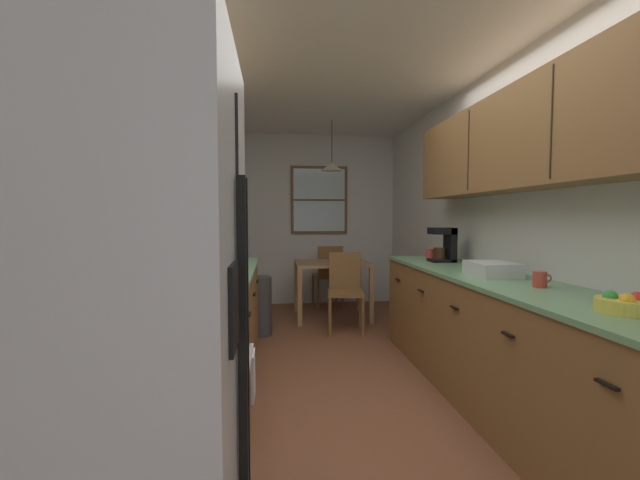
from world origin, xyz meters
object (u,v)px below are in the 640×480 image
at_px(microwave_over_range, 142,127).
at_px(dish_rack, 492,269).
at_px(stove_range, 175,398).
at_px(mug_spare, 540,279).
at_px(fruit_bowl, 624,304).
at_px(dining_chair_far, 329,273).
at_px(storage_canister, 192,274).
at_px(trash_bin, 259,306).
at_px(dining_chair_near, 345,287).
at_px(mug_by_coffeemaker, 431,254).
at_px(coffee_maker, 445,244).
at_px(dining_table, 332,271).
at_px(refrigerator, 120,360).

bearing_deg(microwave_over_range, dish_rack, 19.93).
relative_size(stove_range, mug_spare, 9.51).
relative_size(microwave_over_range, fruit_bowl, 2.72).
bearing_deg(stove_range, dish_rack, 20.97).
height_order(dining_chair_far, mug_spare, mug_spare).
bearing_deg(storage_canister, trash_bin, 81.85).
height_order(dining_chair_near, mug_by_coffeemaker, mug_by_coffeemaker).
bearing_deg(dish_rack, mug_spare, -84.69).
bearing_deg(dish_rack, coffee_maker, 86.64).
bearing_deg(coffee_maker, mug_by_coffeemaker, 102.05).
distance_m(dining_chair_far, dish_rack, 3.23).
bearing_deg(coffee_maker, trash_bin, 152.72).
height_order(stove_range, fruit_bowl, stove_range).
height_order(dining_chair_far, mug_by_coffeemaker, mug_by_coffeemaker).
bearing_deg(trash_bin, microwave_over_range, -98.97).
height_order(dining_table, dining_chair_near, dining_chair_near).
xyz_separation_m(trash_bin, coffee_maker, (1.75, -0.90, 0.74)).
bearing_deg(dining_table, stove_range, -110.29).
bearing_deg(refrigerator, dining_table, 73.46).
bearing_deg(mug_spare, storage_canister, 174.94).
distance_m(dining_chair_far, fruit_bowl, 4.29).
bearing_deg(trash_bin, mug_by_coffeemaker, -21.72).
relative_size(dining_chair_far, fruit_bowl, 4.04).
distance_m(dining_chair_near, mug_by_coffeemaker, 1.14).
xyz_separation_m(microwave_over_range, trash_bin, (0.41, 2.59, -1.39)).
distance_m(refrigerator, dining_table, 4.16).
xyz_separation_m(stove_range, fruit_bowl, (1.98, -0.33, 0.47)).
xyz_separation_m(stove_range, dining_chair_far, (1.25, 3.88, 0.03)).
relative_size(storage_canister, fruit_bowl, 0.76).
bearing_deg(dining_chair_near, dining_chair_far, 91.44).
relative_size(microwave_over_range, dining_chair_near, 0.67).
relative_size(microwave_over_range, mug_spare, 5.23).
bearing_deg(dining_chair_near, microwave_over_range, -117.65).
distance_m(stove_range, dining_table, 3.49).
relative_size(stove_range, dining_chair_far, 1.22).
xyz_separation_m(storage_canister, coffee_maker, (2.05, 1.19, 0.08)).
xyz_separation_m(trash_bin, fruit_bowl, (1.69, -2.91, 0.61)).
relative_size(dining_chair_near, fruit_bowl, 4.04).
height_order(microwave_over_range, dining_chair_far, microwave_over_range).
distance_m(mug_by_coffeemaker, dish_rack, 1.14).
relative_size(refrigerator, trash_bin, 2.78).
xyz_separation_m(microwave_over_range, dining_table, (1.32, 3.27, -1.10)).
bearing_deg(dish_rack, dining_table, 107.35).
bearing_deg(trash_bin, dining_table, 36.85).
height_order(dining_chair_near, dish_rack, dish_rack).
relative_size(storage_canister, dish_rack, 0.50).
xyz_separation_m(microwave_over_range, mug_by_coffeemaker, (2.11, 1.91, -0.77)).
height_order(dining_table, coffee_maker, coffee_maker).
relative_size(storage_canister, coffee_maker, 0.53).
height_order(refrigerator, mug_by_coffeemaker, refrigerator).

